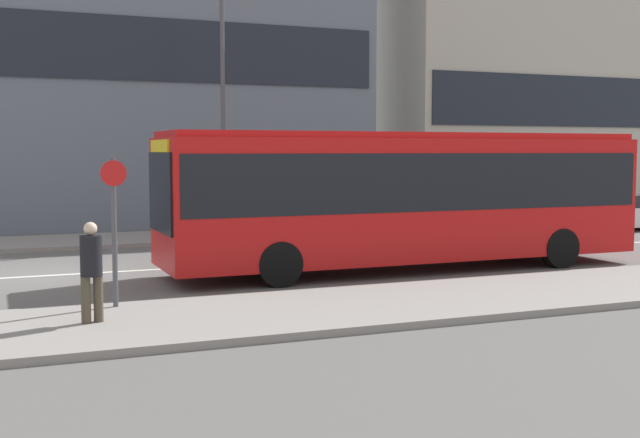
{
  "coord_description": "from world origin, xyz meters",
  "views": [
    {
      "loc": [
        -1.13,
        -18.98,
        2.83
      ],
      "look_at": [
        5.89,
        -1.98,
        1.26
      ],
      "focal_mm": 45.0,
      "sensor_mm": 36.0,
      "label": 1
    }
  ],
  "objects_px": {
    "parked_car_0": "(508,216)",
    "bus_stop_sign": "(114,220)",
    "city_bus": "(406,191)",
    "street_lamp": "(223,87)",
    "pedestrian_near_stop": "(91,266)",
    "parked_car_1": "(623,213)"
  },
  "relations": [
    {
      "from": "city_bus",
      "to": "parked_car_1",
      "type": "relative_size",
      "value": 2.61
    },
    {
      "from": "parked_car_1",
      "to": "street_lamp",
      "type": "relative_size",
      "value": 0.58
    },
    {
      "from": "city_bus",
      "to": "street_lamp",
      "type": "xyz_separation_m",
      "value": [
        -2.31,
        7.66,
        2.91
      ]
    },
    {
      "from": "parked_car_0",
      "to": "bus_stop_sign",
      "type": "bearing_deg",
      "value": -149.37
    },
    {
      "from": "city_bus",
      "to": "bus_stop_sign",
      "type": "relative_size",
      "value": 4.51
    },
    {
      "from": "street_lamp",
      "to": "parked_car_0",
      "type": "bearing_deg",
      "value": -11.87
    },
    {
      "from": "parked_car_0",
      "to": "street_lamp",
      "type": "distance_m",
      "value": 10.38
    },
    {
      "from": "parked_car_1",
      "to": "street_lamp",
      "type": "height_order",
      "value": "street_lamp"
    },
    {
      "from": "city_bus",
      "to": "street_lamp",
      "type": "distance_m",
      "value": 8.51
    },
    {
      "from": "pedestrian_near_stop",
      "to": "bus_stop_sign",
      "type": "distance_m",
      "value": 1.42
    },
    {
      "from": "parked_car_0",
      "to": "street_lamp",
      "type": "height_order",
      "value": "street_lamp"
    },
    {
      "from": "parked_car_0",
      "to": "bus_stop_sign",
      "type": "relative_size",
      "value": 1.63
    },
    {
      "from": "city_bus",
      "to": "street_lamp",
      "type": "relative_size",
      "value": 1.51
    },
    {
      "from": "street_lamp",
      "to": "bus_stop_sign",
      "type": "bearing_deg",
      "value": -115.06
    },
    {
      "from": "city_bus",
      "to": "parked_car_1",
      "type": "distance_m",
      "value": 13.17
    },
    {
      "from": "parked_car_0",
      "to": "pedestrian_near_stop",
      "type": "bearing_deg",
      "value": -146.98
    },
    {
      "from": "parked_car_0",
      "to": "pedestrian_near_stop",
      "type": "height_order",
      "value": "pedestrian_near_stop"
    },
    {
      "from": "city_bus",
      "to": "bus_stop_sign",
      "type": "bearing_deg",
      "value": -164.32
    },
    {
      "from": "city_bus",
      "to": "parked_car_0",
      "type": "relative_size",
      "value": 2.76
    },
    {
      "from": "pedestrian_near_stop",
      "to": "bus_stop_sign",
      "type": "xyz_separation_m",
      "value": [
        0.53,
        1.16,
        0.62
      ]
    },
    {
      "from": "parked_car_0",
      "to": "pedestrian_near_stop",
      "type": "relative_size",
      "value": 2.66
    },
    {
      "from": "city_bus",
      "to": "bus_stop_sign",
      "type": "xyz_separation_m",
      "value": [
        -7.14,
        -2.67,
        -0.22
      ]
    }
  ]
}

